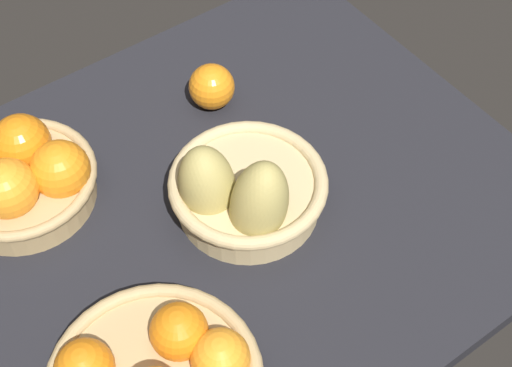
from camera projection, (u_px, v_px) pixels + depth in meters
The scene contains 4 objects.
market_tray at pixel (229, 207), 108.60cm from camera, with size 84.00×72.00×3.00cm, color black.
basket_near_right at pixel (19, 176), 104.11cm from camera, with size 21.40×21.40×11.11cm.
basket_center_pears at pixel (244, 192), 102.54cm from camera, with size 21.82×21.82×15.06cm.
loose_orange_front_gap at pixel (212, 87), 116.31cm from camera, with size 7.10×7.10×7.10cm, color orange.
Camera 1 is at (34.39, 54.30, 89.19)cm, focal length 53.43 mm.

